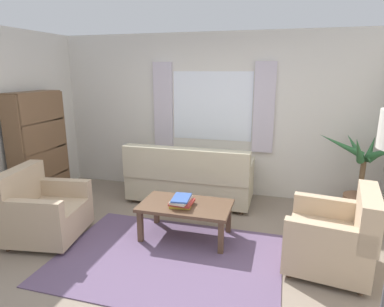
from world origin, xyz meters
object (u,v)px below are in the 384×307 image
object	(u,v)px
coffee_table	(186,208)
book_stack_on_table	(181,201)
armchair_right	(335,237)
potted_plant	(361,185)
bookshelf	(43,154)
armchair_left	(42,211)
couch	(189,179)

from	to	relation	value
coffee_table	book_stack_on_table	bearing A→B (deg)	-121.34
armchair_right	coffee_table	distance (m)	1.68
armchair_right	potted_plant	bearing A→B (deg)	169.12
armchair_right	bookshelf	world-z (taller)	bookshelf
armchair_left	book_stack_on_table	distance (m)	1.71
armchair_left	book_stack_on_table	xyz separation A→B (m)	(1.65, 0.43, 0.14)
armchair_right	book_stack_on_table	xyz separation A→B (m)	(-1.70, 0.16, 0.14)
coffee_table	book_stack_on_table	world-z (taller)	book_stack_on_table
armchair_right	coffee_table	size ratio (longest dim) A/B	0.87
armchair_left	bookshelf	size ratio (longest dim) A/B	0.56
couch	book_stack_on_table	xyz separation A→B (m)	(0.24, -1.16, 0.13)
coffee_table	book_stack_on_table	size ratio (longest dim) A/B	3.38
armchair_left	book_stack_on_table	world-z (taller)	armchair_left
couch	armchair_left	size ratio (longest dim) A/B	1.99
book_stack_on_table	couch	bearing A→B (deg)	101.53
armchair_left	bookshelf	world-z (taller)	bookshelf
bookshelf	book_stack_on_table	bearing A→B (deg)	77.63
couch	armchair_left	bearing A→B (deg)	48.49
armchair_right	coffee_table	world-z (taller)	armchair_right
armchair_right	bookshelf	size ratio (longest dim) A/B	0.55
armchair_right	book_stack_on_table	bearing A→B (deg)	-86.89
couch	armchair_right	xyz separation A→B (m)	(1.94, -1.33, -0.01)
armchair_left	book_stack_on_table	bearing A→B (deg)	-84.20
armchair_right	coffee_table	xyz separation A→B (m)	(-1.67, 0.22, 0.03)
bookshelf	couch	bearing A→B (deg)	106.84
coffee_table	potted_plant	xyz separation A→B (m)	(2.16, 1.19, 0.10)
couch	coffee_table	xyz separation A→B (m)	(0.27, -1.11, 0.01)
couch	book_stack_on_table	distance (m)	1.19
armchair_left	coffee_table	bearing A→B (deg)	-82.68
armchair_left	potted_plant	world-z (taller)	potted_plant
armchair_left	armchair_right	size ratio (longest dim) A/B	1.00
armchair_left	coffee_table	world-z (taller)	armchair_left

